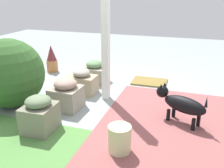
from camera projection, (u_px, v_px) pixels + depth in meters
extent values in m
plane|color=gray|center=(117.00, 100.00, 4.02)|extent=(12.00, 12.00, 0.00)
cube|color=#904F4E|center=(170.00, 126.00, 3.24)|extent=(1.80, 2.40, 0.02)
cube|color=white|center=(106.00, 29.00, 3.70)|extent=(0.11, 0.11, 2.21)
cube|color=gray|center=(95.00, 74.00, 4.76)|extent=(0.47, 0.43, 0.29)
ellipsoid|color=#5E8254|center=(94.00, 64.00, 4.69)|extent=(0.32, 0.32, 0.14)
cube|color=tan|center=(82.00, 84.00, 4.24)|extent=(0.48, 0.33, 0.30)
ellipsoid|color=gray|center=(82.00, 73.00, 4.17)|extent=(0.29, 0.29, 0.13)
cube|color=gray|center=(66.00, 98.00, 3.68)|extent=(0.43, 0.41, 0.33)
ellipsoid|color=gray|center=(65.00, 84.00, 3.60)|extent=(0.34, 0.34, 0.15)
cube|color=gray|center=(40.00, 118.00, 3.10)|extent=(0.38, 0.42, 0.34)
ellipsoid|color=#637857|center=(38.00, 101.00, 3.02)|extent=(0.32, 0.32, 0.14)
sphere|color=#305926|center=(9.00, 73.00, 3.65)|extent=(1.02, 1.02, 1.02)
cylinder|color=#AF6A3D|center=(52.00, 66.00, 5.37)|extent=(0.23, 0.23, 0.25)
cone|color=maroon|center=(51.00, 53.00, 5.27)|extent=(0.21, 0.21, 0.32)
ellipsoid|color=black|center=(184.00, 105.00, 3.19)|extent=(0.60, 0.43, 0.21)
sphere|color=black|center=(162.00, 92.00, 3.38)|extent=(0.16, 0.16, 0.16)
cone|color=black|center=(161.00, 86.00, 3.32)|extent=(0.05, 0.05, 0.07)
cone|color=black|center=(165.00, 84.00, 3.38)|extent=(0.05, 0.05, 0.07)
cylinder|color=black|center=(168.00, 116.00, 3.33)|extent=(0.05, 0.05, 0.17)
cylinder|color=black|center=(174.00, 112.00, 3.42)|extent=(0.05, 0.05, 0.17)
cylinder|color=black|center=(193.00, 125.00, 3.10)|extent=(0.05, 0.05, 0.17)
cylinder|color=black|center=(198.00, 121.00, 3.19)|extent=(0.05, 0.05, 0.17)
cone|color=black|center=(207.00, 102.00, 2.97)|extent=(0.04, 0.04, 0.14)
cylinder|color=beige|center=(120.00, 139.00, 2.67)|extent=(0.25, 0.25, 0.32)
cube|color=olive|center=(149.00, 82.00, 4.76)|extent=(0.65, 0.48, 0.03)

